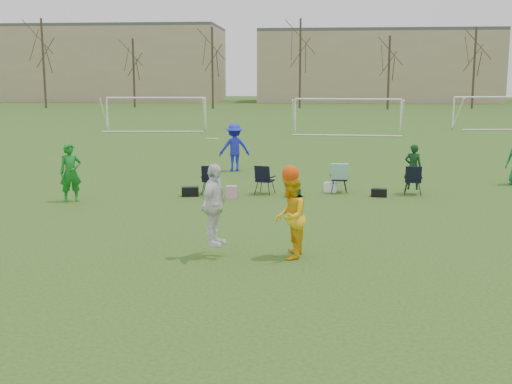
# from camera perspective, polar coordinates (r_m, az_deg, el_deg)

# --- Properties ---
(ground) EXTENTS (260.00, 260.00, 0.00)m
(ground) POSITION_cam_1_polar(r_m,az_deg,el_deg) (13.74, -1.38, -5.95)
(ground) COLOR #294A17
(ground) RESTS_ON ground
(fielder_green_near) EXTENTS (0.79, 0.70, 1.82)m
(fielder_green_near) POSITION_cam_1_polar(r_m,az_deg,el_deg) (20.70, -16.15, 1.66)
(fielder_green_near) COLOR #14721F
(fielder_green_near) RESTS_ON ground
(fielder_blue) EXTENTS (1.41, 1.04, 1.96)m
(fielder_blue) POSITION_cam_1_polar(r_m,az_deg,el_deg) (26.57, -1.93, 3.97)
(fielder_blue) COLOR #1C23D2
(fielder_blue) RESTS_ON ground
(center_contest) EXTENTS (2.34, 1.11, 2.58)m
(center_contest) POSITION_cam_1_polar(r_m,az_deg,el_deg) (13.59, 0.22, -1.68)
(center_contest) COLOR white
(center_contest) RESTS_ON ground
(sideline_setup) EXTENTS (7.93, 1.95, 1.66)m
(sideline_setup) POSITION_cam_1_polar(r_m,az_deg,el_deg) (21.41, 5.82, 1.19)
(sideline_setup) COLOR #0E3517
(sideline_setup) RESTS_ON ground
(goal_left) EXTENTS (7.39, 0.76, 2.46)m
(goal_left) POSITION_cam_1_polar(r_m,az_deg,el_deg) (48.53, -8.88, 7.72)
(goal_left) COLOR white
(goal_left) RESTS_ON ground
(goal_mid) EXTENTS (7.40, 0.63, 2.46)m
(goal_mid) POSITION_cam_1_polar(r_m,az_deg,el_deg) (45.24, 8.15, 7.58)
(goal_mid) COLOR white
(goal_mid) RESTS_ON ground
(goal_right) EXTENTS (7.35, 1.14, 2.46)m
(goal_right) POSITION_cam_1_polar(r_m,az_deg,el_deg) (53.19, 20.91, 7.38)
(goal_right) COLOR white
(goal_right) RESTS_ON ground
(tree_line) EXTENTS (110.28, 3.28, 11.40)m
(tree_line) POSITION_cam_1_polar(r_m,az_deg,el_deg) (82.99, 4.09, 10.91)
(tree_line) COLOR #382B21
(tree_line) RESTS_ON ground
(building_row) EXTENTS (126.00, 16.00, 13.00)m
(building_row) POSITION_cam_1_polar(r_m,az_deg,el_deg) (109.28, 7.76, 11.10)
(building_row) COLOR tan
(building_row) RESTS_ON ground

